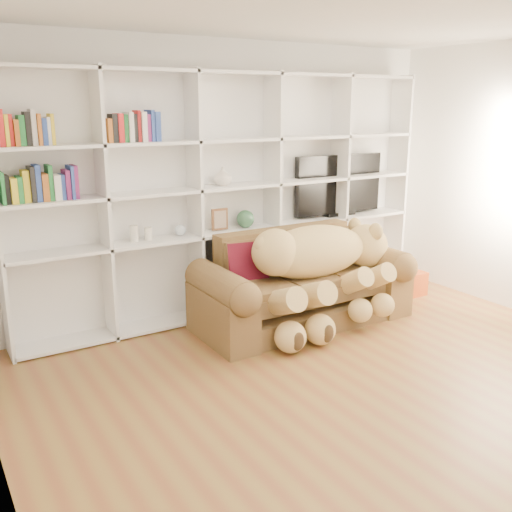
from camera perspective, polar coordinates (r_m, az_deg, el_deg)
floor at (r=4.33m, az=13.66°, el=-14.35°), size 5.00×5.00×0.00m
wall_back at (r=5.84m, az=-3.11°, el=7.71°), size 5.00×0.02×2.70m
bookshelf at (r=5.62m, az=-4.60°, el=6.94°), size 4.43×0.35×2.40m
sofa at (r=5.60m, az=4.52°, el=-3.29°), size 2.11×0.91×0.89m
teddy_bear at (r=5.43m, az=6.42°, el=-0.67°), size 1.69×0.90×0.98m
throw_pillow at (r=5.35m, az=-0.96°, el=-0.67°), size 0.41×0.27×0.40m
gift_box at (r=6.66m, az=14.91°, el=-2.61°), size 0.33×0.31×0.27m
tv at (r=6.50m, az=8.25°, el=7.00°), size 1.15×0.18×0.68m
picture_frame at (r=5.65m, az=-3.65°, el=3.69°), size 0.17×0.03×0.21m
green_vase at (r=5.80m, az=-1.07°, el=3.73°), size 0.18×0.18×0.18m
figurine_tall at (r=5.32m, az=-12.11°, el=2.20°), size 0.10×0.10×0.15m
figurine_short at (r=5.37m, az=-10.72°, el=2.22°), size 0.09×0.09×0.12m
snow_globe at (r=5.48m, az=-7.58°, el=2.59°), size 0.11×0.11×0.11m
shelf_vase at (r=5.61m, az=-3.34°, el=7.97°), size 0.22×0.22×0.18m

